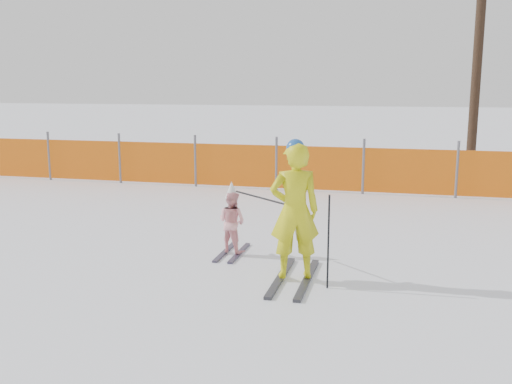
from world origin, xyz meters
TOP-DOWN VIEW (x-y plane):
  - ground at (0.00, 0.00)m, footprint 120.00×120.00m
  - adult at (0.64, -0.07)m, footprint 0.72×1.54m
  - child at (-0.45, 0.84)m, footprint 0.53×1.00m
  - ski_poles at (0.59, 0.06)m, footprint 1.46×1.05m
  - safety_fence at (-2.82, 6.01)m, footprint 16.17×0.06m

SIDE VIEW (x-z plane):
  - ground at x=0.00m, z-range 0.00..0.00m
  - child at x=-0.45m, z-range -0.05..1.03m
  - safety_fence at x=-2.82m, z-range -0.07..1.18m
  - ski_poles at x=0.59m, z-range 0.18..1.34m
  - adult at x=0.64m, z-range 0.00..1.79m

